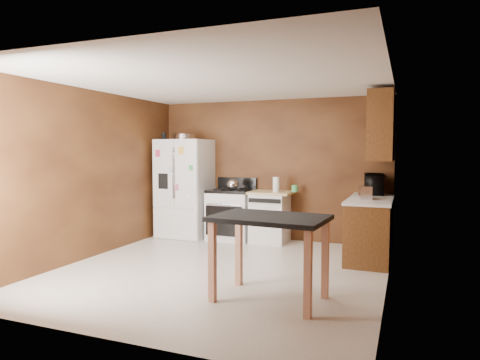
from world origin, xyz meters
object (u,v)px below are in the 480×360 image
Objects in this scene: kettle at (232,185)px; gas_range at (231,214)px; microwave at (374,185)px; dishwasher at (270,216)px; paper_towel at (276,185)px; roasting_pan at (185,137)px; toaster at (365,193)px; pen_cup at (164,136)px; green_canister at (295,188)px; refrigerator at (185,188)px; island at (270,229)px.

kettle is 0.56m from gas_range.
microwave is 1.83m from dishwasher.
paper_towel is 0.23× the size of gas_range.
roasting_pan is 1.31m from kettle.
toaster reaches higher than dishwasher.
gas_range is at bearing 6.48° from pen_cup.
roasting_pan is 1.53× the size of paper_towel.
gas_range is at bearing -175.51° from green_canister.
pen_cup reaches higher than paper_towel.
pen_cup reaches higher than toaster.
gas_range is at bearing 150.32° from toaster.
pen_cup is 2.61m from green_canister.
roasting_pan is 3.40× the size of green_canister.
refrigerator is 1.69m from dishwasher.
microwave is at bearing 71.25° from toaster.
island is at bearing -124.56° from toaster.
pen_cup reaches higher than kettle.
island is at bearing -81.11° from green_canister.
paper_towel is 0.29× the size of dishwasher.
refrigerator is at bearing -175.81° from green_canister.
roasting_pan is 1.66m from gas_range.
toaster is 0.24× the size of gas_range.
green_canister is 1.46m from toaster.
green_canister is 0.13× the size of dishwasher.
paper_towel reaches higher than green_canister.
green_canister is 1.31m from microwave.
roasting_pan is at bearing 178.56° from paper_towel.
microwave is (1.30, -0.01, 0.10)m from green_canister.
refrigerator is at bearing -177.01° from dishwasher.
pen_cup is 1.08× the size of green_canister.
green_canister reaches higher than dishwasher.
green_canister is at bearing 12.45° from kettle.
island reaches higher than dishwasher.
refrigerator is at bearing 175.20° from kettle.
refrigerator reaches higher than dishwasher.
pen_cup is 0.07× the size of refrigerator.
island is (1.50, -2.60, -0.23)m from kettle.
pen_cup reaches higher than island.
refrigerator is 3.67m from island.
toaster reaches higher than island.
gas_range reaches higher than kettle.
island is (0.72, -2.66, -0.25)m from paper_towel.
kettle is 0.16× the size of island.
gas_range is at bearing 2.59° from roasting_pan.
roasting_pan is at bearing 155.29° from toaster.
microwave reaches higher than kettle.
toaster is at bearing -16.05° from gas_range.
paper_towel reaches higher than island.
kettle is (1.37, 0.00, -0.87)m from pen_cup.
microwave is 2.51m from gas_range.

